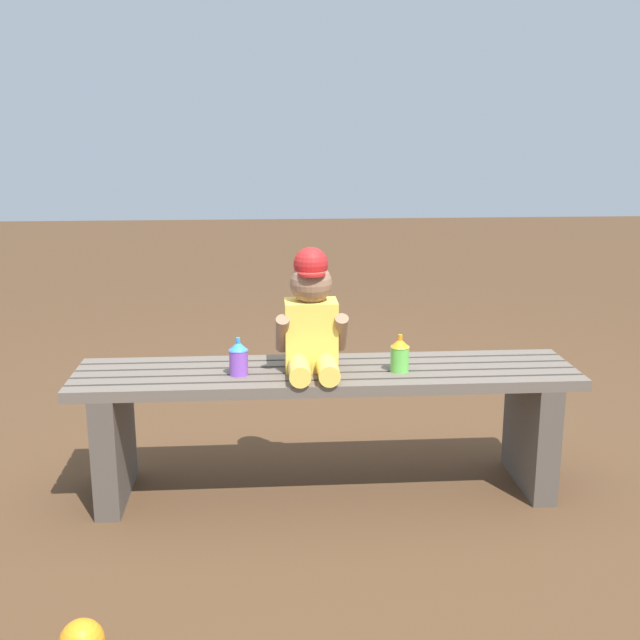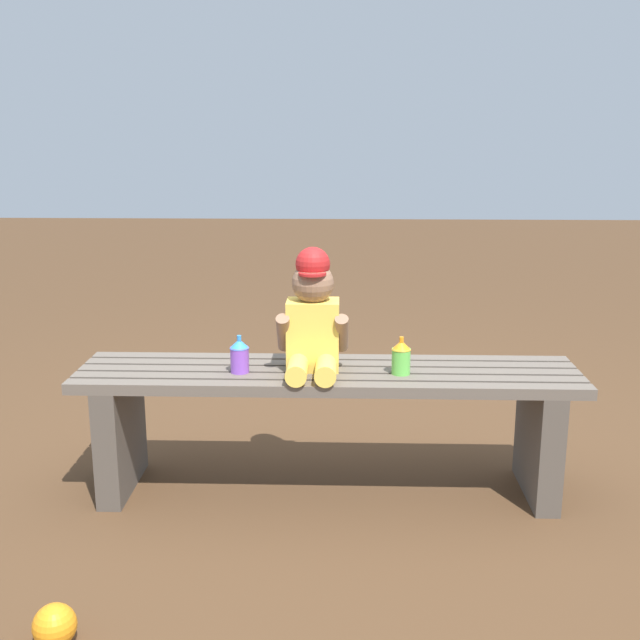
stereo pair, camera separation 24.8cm
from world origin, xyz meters
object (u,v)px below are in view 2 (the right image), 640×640
(toy_ball, at_px, (55,625))
(child_figure, at_px, (313,318))
(sippy_cup_left, at_px, (240,355))
(sippy_cup_right, at_px, (401,357))
(park_bench, at_px, (328,409))

(toy_ball, bearing_deg, child_figure, 55.02)
(sippy_cup_left, bearing_deg, sippy_cup_right, 0.00)
(sippy_cup_left, xyz_separation_m, sippy_cup_right, (0.52, 0.00, 0.00))
(toy_ball, bearing_deg, sippy_cup_left, 66.56)
(park_bench, relative_size, sippy_cup_left, 13.30)
(park_bench, bearing_deg, sippy_cup_left, -172.12)
(park_bench, xyz_separation_m, toy_ball, (-0.63, -0.84, -0.24))
(sippy_cup_left, bearing_deg, child_figure, 7.59)
(child_figure, bearing_deg, sippy_cup_left, -172.41)
(child_figure, distance_m, sippy_cup_left, 0.27)
(sippy_cup_left, bearing_deg, toy_ball, -113.44)
(sippy_cup_right, bearing_deg, park_bench, 170.48)
(park_bench, bearing_deg, toy_ball, -126.95)
(park_bench, relative_size, toy_ball, 15.66)
(park_bench, relative_size, sippy_cup_right, 13.30)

